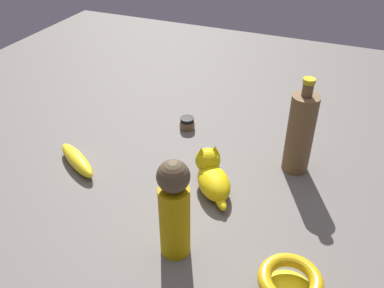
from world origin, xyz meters
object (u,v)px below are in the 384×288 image
at_px(cat_figurine, 212,175).
at_px(banana, 77,160).
at_px(bottle_tall, 300,133).
at_px(nail_polish_jar, 187,123).
at_px(bowl, 290,283).
at_px(person_figure_adult, 174,209).

distance_m(cat_figurine, banana, 0.33).
xyz_separation_m(bottle_tall, nail_polish_jar, (0.07, 0.31, -0.09)).
height_order(nail_polish_jar, bowl, bowl).
bearing_deg(banana, bottle_tall, -127.67).
xyz_separation_m(cat_figurine, bowl, (-0.21, -0.22, -0.01)).
relative_size(nail_polish_jar, bowl, 0.38).
height_order(cat_figurine, banana, cat_figurine).
bearing_deg(cat_figurine, person_figure_adult, 179.87).
xyz_separation_m(person_figure_adult, nail_polish_jar, (0.41, 0.15, -0.09)).
xyz_separation_m(banana, bowl, (-0.16, -0.55, 0.01)).
height_order(cat_figurine, person_figure_adult, person_figure_adult).
bearing_deg(bottle_tall, bowl, -170.61).
bearing_deg(bowl, cat_figurine, 45.80).
distance_m(bottle_tall, banana, 0.53).
height_order(bottle_tall, bowl, bottle_tall).
bearing_deg(bottle_tall, nail_polish_jar, 77.67).
distance_m(person_figure_adult, bottle_tall, 0.38).
bearing_deg(cat_figurine, bottle_tall, -47.30).
height_order(person_figure_adult, bottle_tall, bottle_tall).
bearing_deg(nail_polish_jar, person_figure_adult, -159.69).
xyz_separation_m(nail_polish_jar, bowl, (-0.43, -0.37, 0.01)).
relative_size(bottle_tall, nail_polish_jar, 5.69).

